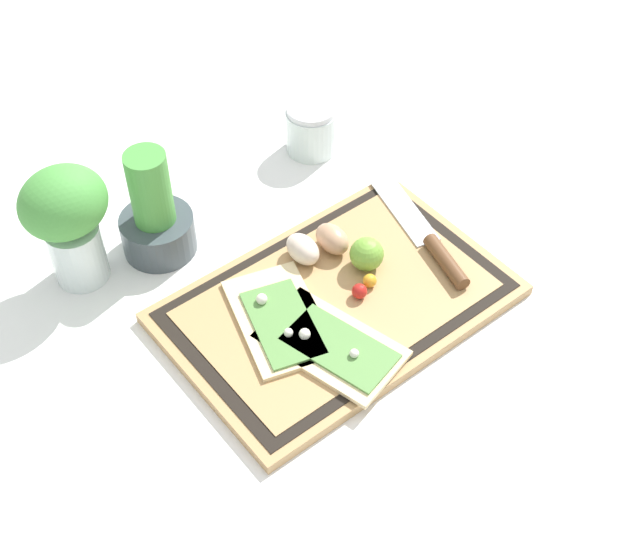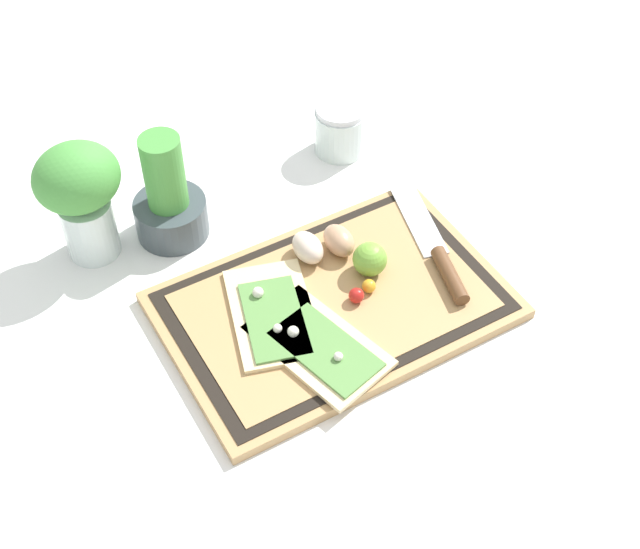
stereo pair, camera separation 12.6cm
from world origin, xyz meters
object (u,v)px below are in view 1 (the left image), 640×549
pizza_slice_near (332,345)px  cherry_tomato_yellow (370,281)px  lime (367,254)px  herb_glass (68,218)px  egg_brown (332,239)px  sauce_jar (311,131)px  egg_pink (303,249)px  pizza_slice_far (280,319)px  cherry_tomato_red (359,291)px  knife (432,244)px  herb_pot (155,218)px

pizza_slice_near → cherry_tomato_yellow: (0.11, 0.05, 0.00)m
lime → herb_glass: 0.42m
egg_brown → sauce_jar: sauce_jar is taller
lime → egg_pink: bearing=132.5°
pizza_slice_far → cherry_tomato_red: (0.12, -0.03, 0.01)m
herb_glass → egg_pink: bearing=-36.1°
pizza_slice_far → herb_glass: 0.33m
pizza_slice_near → sauce_jar: bearing=55.4°
knife → herb_glass: herb_glass is taller
egg_pink → pizza_slice_far: bearing=-142.7°
cherry_tomato_yellow → pizza_slice_near: bearing=-154.1°
cherry_tomato_red → egg_brown: bearing=73.0°
lime → cherry_tomato_yellow: 0.04m
egg_brown → cherry_tomato_red: egg_brown is taller
knife → herb_glass: 0.52m
pizza_slice_near → herb_glass: herb_glass is taller
cherry_tomato_yellow → sauce_jar: bearing=65.9°
pizza_slice_far → sauce_jar: sauce_jar is taller
egg_pink → cherry_tomato_red: 0.11m
cherry_tomato_yellow → sauce_jar: size_ratio=0.23×
herb_glass → egg_brown: bearing=-33.1°
lime → sauce_jar: 0.30m
lime → herb_glass: (-0.33, 0.26, 0.07)m
pizza_slice_near → cherry_tomato_red: bearing=28.6°
cherry_tomato_red → sauce_jar: bearing=62.7°
pizza_slice_far → sauce_jar: 0.40m
cherry_tomato_yellow → herb_glass: herb_glass is taller
cherry_tomato_yellow → herb_glass: size_ratio=0.10×
pizza_slice_near → herb_pot: 0.33m
egg_brown → cherry_tomato_red: 0.10m
egg_brown → cherry_tomato_red: (-0.03, -0.10, -0.01)m
herb_pot → sauce_jar: (0.32, 0.04, -0.02)m
egg_pink → lime: (0.06, -0.07, 0.01)m
lime → cherry_tomato_yellow: lime is taller
sauce_jar → herb_glass: herb_glass is taller
knife → cherry_tomato_red: 0.15m
knife → herb_glass: size_ratio=1.39×
pizza_slice_far → herb_pot: (-0.04, 0.24, 0.04)m
knife → egg_brown: size_ratio=4.54×
sauce_jar → herb_glass: size_ratio=0.44×
egg_brown → cherry_tomato_yellow: egg_brown is taller
knife → cherry_tomato_red: bearing=-177.9°
pizza_slice_near → pizza_slice_far: (-0.03, 0.08, 0.00)m
lime → cherry_tomato_yellow: bearing=-123.4°
egg_brown → egg_pink: same height
pizza_slice_near → cherry_tomato_red: size_ratio=9.55×
herb_pot → sauce_jar: bearing=7.3°
herb_glass → cherry_tomato_red: bearing=-47.0°
pizza_slice_near → egg_pink: 0.17m
cherry_tomato_yellow → sauce_jar: sauce_jar is taller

